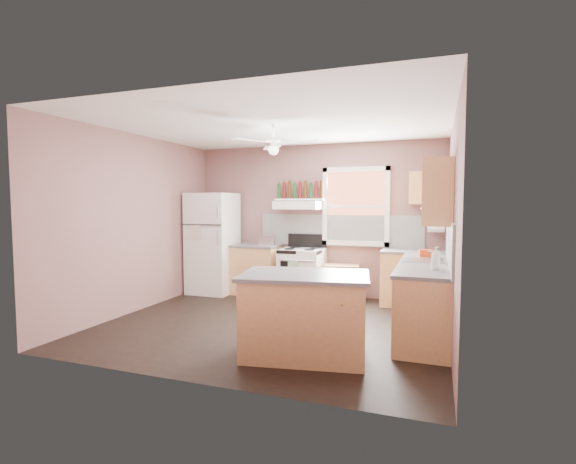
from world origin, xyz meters
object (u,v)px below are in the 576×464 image
(cart, at_px, (341,282))
(island, at_px, (305,316))
(refrigerator, at_px, (213,243))
(toaster, at_px, (267,240))
(stove, at_px, (302,273))

(cart, distance_m, island, 2.74)
(cart, xyz_separation_m, island, (0.19, -2.73, 0.13))
(refrigerator, xyz_separation_m, toaster, (1.00, 0.19, 0.07))
(refrigerator, bearing_deg, toaster, 10.11)
(toaster, relative_size, cart, 0.47)
(stove, bearing_deg, toaster, 176.65)
(cart, bearing_deg, toaster, 170.86)
(refrigerator, height_order, stove, refrigerator)
(toaster, bearing_deg, refrigerator, -177.34)
(refrigerator, relative_size, cart, 3.09)
(stove, bearing_deg, refrigerator, -174.06)
(toaster, height_order, cart, toaster)
(refrigerator, bearing_deg, cart, 4.76)
(stove, xyz_separation_m, cart, (0.68, 0.09, -0.13))
(toaster, xyz_separation_m, cart, (1.37, 0.03, -0.69))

